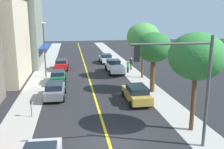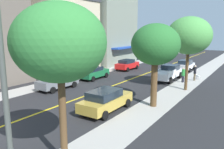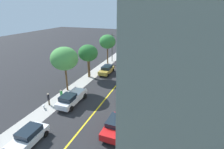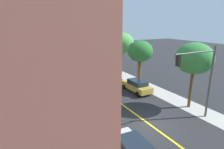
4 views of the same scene
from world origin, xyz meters
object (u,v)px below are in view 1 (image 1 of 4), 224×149
white_pickup_truck (114,66)px  red_sedan_left_curb (61,64)px  street_tree_left_far (197,57)px  grey_sedan_left_curb (55,90)px  traffic_light_mast (187,76)px  green_sedan_left_curb (58,76)px  white_sedan_right_curb (106,58)px  pedestrian_black_shirt (131,63)px  street_tree_right_corner (143,37)px  street_tree_left_near (154,48)px  gold_sedan_right_curb (137,93)px  small_dog (130,66)px  pedestrian_green_shirt (128,66)px  parking_meter (31,106)px  street_lamp (44,44)px

white_pickup_truck → red_sedan_left_curb: bearing=65.4°
street_tree_left_far → grey_sedan_left_curb: size_ratio=1.60×
traffic_light_mast → green_sedan_left_curb: size_ratio=1.63×
green_sedan_left_curb → white_sedan_right_curb: 14.68m
traffic_light_mast → pedestrian_black_shirt: 23.52m
white_sedan_right_curb → street_tree_right_corner: bearing=-165.9°
street_tree_left_near → red_sedan_left_curb: (-10.08, 13.51, -3.96)m
gold_sedan_right_curb → small_dog: size_ratio=6.63×
white_sedan_right_curb → grey_sedan_left_curb: 20.07m
traffic_light_mast → red_sedan_left_curb: 26.79m
street_tree_left_far → white_pickup_truck: 20.13m
traffic_light_mast → small_dog: 24.60m
street_tree_right_corner → small_dog: 7.77m
street_tree_left_near → white_pickup_truck: bearing=103.4°
gold_sedan_right_curb → pedestrian_green_shirt: pedestrian_green_shirt is taller
street_tree_left_far → white_sedan_right_curb: size_ratio=1.68×
street_tree_left_near → grey_sedan_left_curb: 11.02m
street_tree_left_near → white_sedan_right_curb: size_ratio=1.54×
white_pickup_truck → small_dog: 3.79m
pedestrian_green_shirt → white_pickup_truck: bearing=-56.9°
white_sedan_right_curb → pedestrian_green_shirt: bearing=-167.8°
street_tree_right_corner → gold_sedan_right_curb: size_ratio=1.53×
green_sedan_left_curb → traffic_light_mast: bearing=-155.6°
green_sedan_left_curb → small_dog: size_ratio=5.99×
traffic_light_mast → pedestrian_green_shirt: bearing=-93.9°
parking_meter → small_dog: 21.46m
traffic_light_mast → street_lamp: 22.75m
parking_meter → white_pickup_truck: bearing=57.9°
street_lamp → street_tree_right_corner: bearing=-10.1°
pedestrian_black_shirt → street_tree_left_near: bearing=169.7°
street_tree_left_near → red_sedan_left_curb: street_tree_left_near is taller
white_pickup_truck → small_dog: size_ratio=7.67×
street_tree_right_corner → pedestrian_green_shirt: (-1.22, 3.26, -4.49)m
traffic_light_mast → pedestrian_black_shirt: (2.36, 23.13, -3.60)m
white_sedan_right_curb → pedestrian_green_shirt: size_ratio=2.42×
street_tree_right_corner → grey_sedan_left_curb: size_ratio=1.66×
parking_meter → pedestrian_green_shirt: size_ratio=0.78×
green_sedan_left_curb → grey_sedan_left_curb: (-0.02, -6.03, 0.03)m
red_sedan_left_curb → parking_meter: bearing=175.4°
street_tree_left_far → pedestrian_green_shirt: size_ratio=4.05×
white_sedan_right_curb → gold_sedan_right_curb: size_ratio=0.88×
gold_sedan_right_curb → small_dog: (3.08, 15.31, -0.45)m
street_lamp → green_sedan_left_curb: bearing=-61.3°
traffic_light_mast → white_sedan_right_curb: size_ratio=1.66×
street_tree_right_corner → street_lamp: size_ratio=1.00×
grey_sedan_left_curb → white_pickup_truck: (7.87, 10.55, 0.06)m
pedestrian_green_shirt → small_dog: 2.92m
white_sedan_right_curb → gold_sedan_right_curb: bearing=178.4°
street_tree_left_far → gold_sedan_right_curb: 8.26m
street_lamp → small_dog: size_ratio=10.18×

